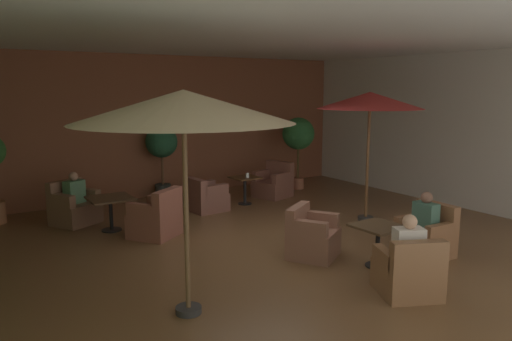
# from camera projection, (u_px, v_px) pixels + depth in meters

# --- Properties ---
(ground_plane) EXTENTS (10.53, 9.71, 0.02)m
(ground_plane) POSITION_uv_depth(u_px,v_px,m) (271.00, 245.00, 8.60)
(ground_plane) COLOR brown
(wall_back_brick) EXTENTS (10.53, 0.08, 3.52)m
(wall_back_brick) POSITION_uv_depth(u_px,v_px,m) (164.00, 126.00, 12.31)
(wall_back_brick) COLOR brown
(wall_back_brick) RESTS_ON ground_plane
(wall_right_plain) EXTENTS (0.08, 9.71, 3.52)m
(wall_right_plain) POSITION_uv_depth(u_px,v_px,m) (461.00, 131.00, 11.07)
(wall_right_plain) COLOR silver
(wall_right_plain) RESTS_ON ground_plane
(ceiling_slab) EXTENTS (10.53, 9.71, 0.06)m
(ceiling_slab) POSITION_uv_depth(u_px,v_px,m) (272.00, 36.00, 8.00)
(ceiling_slab) COLOR silver
(ceiling_slab) RESTS_ON wall_back_brick
(cafe_table_front_left) EXTENTS (0.62, 0.62, 0.66)m
(cafe_table_front_left) POSITION_uv_depth(u_px,v_px,m) (245.00, 183.00, 11.48)
(cafe_table_front_left) COLOR black
(cafe_table_front_left) RESTS_ON ground_plane
(armchair_front_left_north) EXTENTS (0.96, 0.97, 0.87)m
(armchair_front_left_north) POSITION_uv_depth(u_px,v_px,m) (274.00, 184.00, 12.32)
(armchair_front_left_north) COLOR brown
(armchair_front_left_north) RESTS_ON ground_plane
(armchair_front_left_east) EXTENTS (0.82, 0.76, 0.76)m
(armchair_front_left_east) POSITION_uv_depth(u_px,v_px,m) (206.00, 198.00, 10.87)
(armchair_front_left_east) COLOR brown
(armchair_front_left_east) RESTS_ON ground_plane
(cafe_table_front_right) EXTENTS (0.71, 0.71, 0.66)m
(cafe_table_front_right) POSITION_uv_depth(u_px,v_px,m) (378.00, 234.00, 7.44)
(cafe_table_front_right) COLOR black
(cafe_table_front_right) RESTS_ON ground_plane
(armchair_front_right_north) EXTENTS (0.75, 0.81, 0.85)m
(armchair_front_right_north) POSITION_uv_depth(u_px,v_px,m) (426.00, 237.00, 8.00)
(armchair_front_right_north) COLOR #8D5B3A
(armchair_front_right_north) RESTS_ON ground_plane
(armchair_front_right_east) EXTENTS (1.03, 1.01, 0.83)m
(armchair_front_right_east) POSITION_uv_depth(u_px,v_px,m) (312.00, 237.00, 7.92)
(armchair_front_right_east) COLOR brown
(armchair_front_right_east) RESTS_ON ground_plane
(armchair_front_right_south) EXTENTS (0.97, 0.99, 0.82)m
(armchair_front_right_south) POSITION_uv_depth(u_px,v_px,m) (409.00, 273.00, 6.43)
(armchair_front_right_south) COLOR brown
(armchair_front_right_south) RESTS_ON ground_plane
(cafe_table_mid_center) EXTENTS (0.80, 0.80, 0.66)m
(cafe_table_mid_center) POSITION_uv_depth(u_px,v_px,m) (111.00, 204.00, 9.33)
(cafe_table_mid_center) COLOR black
(cafe_table_mid_center) RESTS_ON ground_plane
(armchair_mid_center_north) EXTENTS (1.05, 1.01, 0.87)m
(armchair_mid_center_north) POSITION_uv_depth(u_px,v_px,m) (74.00, 208.00, 9.85)
(armchair_mid_center_north) COLOR brown
(armchair_mid_center_north) RESTS_ON ground_plane
(armchair_mid_center_east) EXTENTS (1.07, 1.07, 0.91)m
(armchair_mid_center_east) POSITION_uv_depth(u_px,v_px,m) (156.00, 219.00, 8.98)
(armchair_mid_center_east) COLOR #925342
(armchair_mid_center_east) RESTS_ON ground_plane
(patio_umbrella_tall_red) EXTENTS (2.57, 2.57, 2.70)m
(patio_umbrella_tall_red) POSITION_uv_depth(u_px,v_px,m) (184.00, 108.00, 5.55)
(patio_umbrella_tall_red) COLOR #2D2D2D
(patio_umbrella_tall_red) RESTS_ON ground_plane
(patio_umbrella_center_beige) EXTENTS (2.13, 2.13, 2.64)m
(patio_umbrella_center_beige) POSITION_uv_depth(u_px,v_px,m) (370.00, 101.00, 9.75)
(patio_umbrella_center_beige) COLOR #2D2D2D
(patio_umbrella_center_beige) RESTS_ON ground_plane
(potted_tree_mid_left) EXTENTS (0.87, 0.87, 1.94)m
(potted_tree_mid_left) POSITION_uv_depth(u_px,v_px,m) (298.00, 136.00, 13.10)
(potted_tree_mid_left) COLOR #AE6749
(potted_tree_mid_left) RESTS_ON ground_plane
(potted_tree_mid_right) EXTENTS (0.78, 0.78, 1.81)m
(potted_tree_mid_right) POSITION_uv_depth(u_px,v_px,m) (162.00, 147.00, 11.92)
(potted_tree_mid_right) COLOR #303733
(potted_tree_mid_right) RESTS_ON ground_plane
(patron_blue_shirt) EXTENTS (0.45, 0.39, 0.64)m
(patron_blue_shirt) POSITION_uv_depth(u_px,v_px,m) (74.00, 190.00, 9.76)
(patron_blue_shirt) COLOR #517D58
(patron_blue_shirt) RESTS_ON ground_plane
(patron_by_window) EXTENTS (0.23, 0.41, 0.66)m
(patron_by_window) POSITION_uv_depth(u_px,v_px,m) (426.00, 214.00, 7.91)
(patron_by_window) COLOR #446E5C
(patron_by_window) RESTS_ON ground_plane
(patron_with_friend) EXTENTS (0.45, 0.37, 0.68)m
(patron_with_friend) POSITION_uv_depth(u_px,v_px,m) (409.00, 243.00, 6.41)
(patron_with_friend) COLOR silver
(patron_with_friend) RESTS_ON ground_plane
(iced_drink_cup) EXTENTS (0.08, 0.08, 0.11)m
(iced_drink_cup) POSITION_uv_depth(u_px,v_px,m) (247.00, 175.00, 11.34)
(iced_drink_cup) COLOR white
(iced_drink_cup) RESTS_ON cafe_table_front_left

